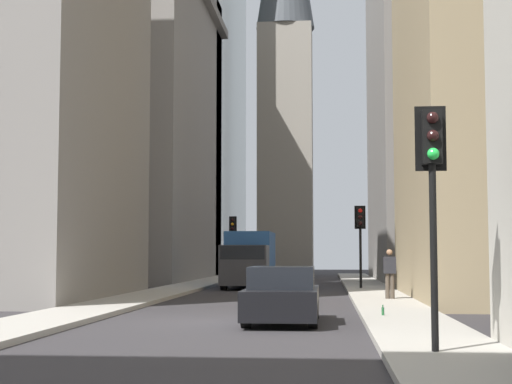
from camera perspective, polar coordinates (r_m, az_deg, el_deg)
The scene contains 13 objects.
ground_plane at distance 20.29m, azimuth -2.05°, elevation -9.37°, with size 135.00×135.00×0.00m, color #302D30.
sidewalk_right at distance 21.32m, azimuth -14.29°, elevation -8.81°, with size 90.00×2.20×0.14m, color #A8A399.
sidewalk_left at distance 20.23m, azimuth 10.86°, elevation -9.11°, with size 90.00×2.20×0.14m, color #A8A399.
building_left_far at distance 53.00m, azimuth 13.96°, elevation 11.39°, with size 18.25×10.00×32.21m.
building_right_far at distance 53.27m, azimuth -9.25°, elevation 5.09°, with size 19.40×10.50×21.04m.
church_spire at distance 66.95m, azimuth 2.13°, elevation 10.52°, with size 4.85×4.85×36.38m.
delivery_truck at distance 40.08m, azimuth -0.50°, elevation -4.86°, with size 6.46×2.25×2.84m.
sedan_black at distance 19.94m, azimuth 1.92°, elevation -7.54°, with size 4.30×1.78×1.42m.
traffic_light_foreground at distance 13.46m, azimuth 12.59°, elevation 1.64°, with size 0.43×0.52×4.08m.
traffic_light_midblock at distance 37.61m, azimuth 7.52°, elevation -2.53°, with size 0.43×0.52×3.87m.
traffic_light_far_junction at distance 53.95m, azimuth -1.70°, elevation -2.92°, with size 0.43×0.52×4.15m.
pedestrian at distance 28.71m, azimuth 9.61°, elevation -5.68°, with size 0.26×0.44×1.75m.
discarded_bottle at distance 21.01m, azimuth 9.13°, elevation -8.47°, with size 0.07×0.07×0.27m.
Camera 1 is at (-20.06, -2.51, 1.73)m, focal length 55.51 mm.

